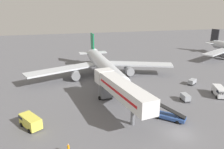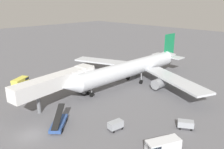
% 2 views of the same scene
% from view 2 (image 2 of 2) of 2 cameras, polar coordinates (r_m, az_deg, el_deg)
% --- Properties ---
extents(ground_plane, '(300.00, 300.00, 0.00)m').
position_cam_2_polar(ground_plane, '(39.83, -19.25, -13.89)').
color(ground_plane, slate).
extents(airplane_at_gate, '(42.22, 41.33, 10.93)m').
position_cam_2_polar(airplane_at_gate, '(59.32, 5.32, 1.62)').
color(airplane_at_gate, silver).
rests_on(airplane_at_gate, ground).
extents(jet_bridge, '(5.70, 19.24, 6.43)m').
position_cam_2_polar(jet_bridge, '(47.68, -12.53, -1.68)').
color(jet_bridge, silver).
rests_on(jet_bridge, ground).
extents(belt_loader_truck, '(5.39, 5.51, 2.90)m').
position_cam_2_polar(belt_loader_truck, '(40.72, -12.91, -11.34)').
color(belt_loader_truck, '#2D4C8E').
rests_on(belt_loader_truck, ground).
extents(service_van_rear_right, '(3.69, 5.14, 2.11)m').
position_cam_2_polar(service_van_rear_right, '(34.01, 12.18, -16.72)').
color(service_van_rear_right, silver).
rests_on(service_van_rear_right, ground).
extents(service_van_mid_center, '(3.90, 4.88, 2.01)m').
position_cam_2_polar(service_van_mid_center, '(61.52, -21.47, -1.61)').
color(service_van_mid_center, '#E5DB4C').
rests_on(service_van_mid_center, ground).
extents(baggage_cart_mid_left, '(1.64, 2.64, 1.52)m').
position_cam_2_polar(baggage_cart_mid_left, '(38.75, 0.90, -12.29)').
color(baggage_cart_mid_left, '#38383D').
rests_on(baggage_cart_mid_left, ground).
extents(baggage_cart_near_center, '(2.85, 2.44, 1.40)m').
position_cam_2_polar(baggage_cart_near_center, '(40.94, 17.55, -11.53)').
color(baggage_cart_near_center, '#38383D').
rests_on(baggage_cart_near_center, ground).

